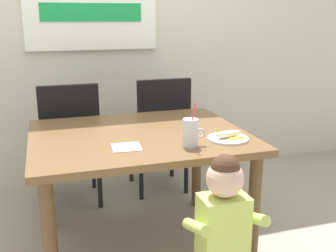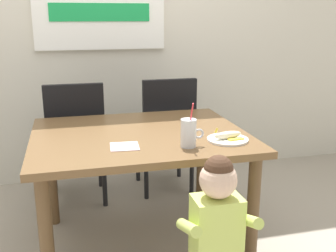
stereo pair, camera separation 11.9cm
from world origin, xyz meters
TOP-DOWN VIEW (x-y plane):
  - ground_plane at (0.00, 0.00)m, footprint 24.00×24.00m
  - back_wall at (-0.00, 1.29)m, footprint 6.40×0.17m
  - dining_table at (0.00, 0.00)m, footprint 1.25×1.03m
  - dining_chair_left at (-0.36, 0.72)m, footprint 0.44×0.44m
  - dining_chair_right at (0.35, 0.76)m, footprint 0.44×0.44m
  - toddler_standing at (0.22, -0.73)m, footprint 0.33×0.24m
  - milk_cup at (0.21, -0.32)m, footprint 0.13×0.09m
  - snack_plate at (0.45, -0.27)m, footprint 0.23×0.23m
  - peeled_banana at (0.45, -0.27)m, footprint 0.17×0.12m
  - paper_napkin at (-0.12, -0.24)m, footprint 0.16×0.16m

SIDE VIEW (x-z plane):
  - ground_plane at x=0.00m, z-range 0.00..0.00m
  - toddler_standing at x=0.22m, z-range 0.11..0.95m
  - dining_chair_left at x=-0.36m, z-range 0.06..1.02m
  - dining_chair_right at x=0.35m, z-range 0.06..1.02m
  - dining_table at x=0.00m, z-range 0.28..1.02m
  - paper_napkin at x=-0.12m, z-range 0.75..0.75m
  - snack_plate at x=0.45m, z-range 0.75..0.76m
  - peeled_banana at x=0.45m, z-range 0.75..0.82m
  - milk_cup at x=0.21m, z-range 0.69..0.94m
  - back_wall at x=0.00m, z-range 0.00..2.90m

